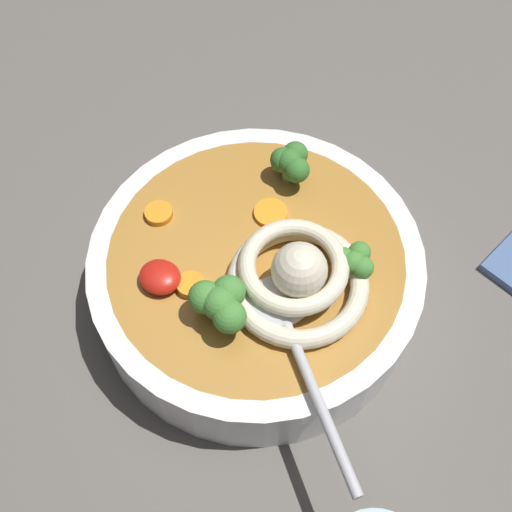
# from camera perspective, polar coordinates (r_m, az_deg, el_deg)

# --- Properties ---
(table_slab) EXTENTS (1.24, 1.24, 0.03)m
(table_slab) POSITION_cam_1_polar(r_m,az_deg,el_deg) (0.61, -0.69, -1.20)
(table_slab) COLOR #5B5651
(table_slab) RESTS_ON ground
(soup_bowl) EXTENTS (0.27, 0.27, 0.06)m
(soup_bowl) POSITION_cam_1_polar(r_m,az_deg,el_deg) (0.55, -0.00, -1.64)
(soup_bowl) COLOR white
(soup_bowl) RESTS_ON table_slab
(noodle_pile) EXTENTS (0.12, 0.12, 0.05)m
(noodle_pile) POSITION_cam_1_polar(r_m,az_deg,el_deg) (0.50, 3.60, -1.71)
(noodle_pile) COLOR beige
(noodle_pile) RESTS_ON soup_bowl
(soup_spoon) EXTENTS (0.15, 0.14, 0.02)m
(soup_spoon) POSITION_cam_1_polar(r_m,az_deg,el_deg) (0.49, 2.41, -5.34)
(soup_spoon) COLOR #B7B7BC
(soup_spoon) RESTS_ON soup_bowl
(chili_sauce_dollop) EXTENTS (0.03, 0.03, 0.02)m
(chili_sauce_dollop) POSITION_cam_1_polar(r_m,az_deg,el_deg) (0.51, -8.37, -1.82)
(chili_sauce_dollop) COLOR red
(chili_sauce_dollop) RESTS_ON soup_bowl
(broccoli_floret_far) EXTENTS (0.05, 0.04, 0.04)m
(broccoli_floret_far) POSITION_cam_1_polar(r_m,az_deg,el_deg) (0.47, -3.11, -4.09)
(broccoli_floret_far) COLOR #7A9E60
(broccoli_floret_far) RESTS_ON soup_bowl
(broccoli_floret_right) EXTENTS (0.04, 0.04, 0.03)m
(broccoli_floret_right) POSITION_cam_1_polar(r_m,az_deg,el_deg) (0.55, 2.96, 8.27)
(broccoli_floret_right) COLOR #7A9E60
(broccoli_floret_right) RESTS_ON soup_bowl
(broccoli_floret_beside_chili) EXTENTS (0.03, 0.03, 0.03)m
(broccoli_floret_beside_chili) POSITION_cam_1_polar(r_m,az_deg,el_deg) (0.51, 8.63, -0.30)
(broccoli_floret_beside_chili) COLOR #7A9E60
(broccoli_floret_beside_chili) RESTS_ON soup_bowl
(carrot_slice_rear) EXTENTS (0.02, 0.02, 0.01)m
(carrot_slice_rear) POSITION_cam_1_polar(r_m,az_deg,el_deg) (0.55, -8.48, 3.71)
(carrot_slice_rear) COLOR orange
(carrot_slice_rear) RESTS_ON soup_bowl
(carrot_slice_left) EXTENTS (0.02, 0.02, 0.01)m
(carrot_slice_left) POSITION_cam_1_polar(r_m,az_deg,el_deg) (0.51, -5.72, -2.54)
(carrot_slice_left) COLOR orange
(carrot_slice_left) RESTS_ON soup_bowl
(carrot_slice_near_spoon) EXTENTS (0.03, 0.03, 0.00)m
(carrot_slice_near_spoon) POSITION_cam_1_polar(r_m,az_deg,el_deg) (0.54, 1.29, 3.79)
(carrot_slice_near_spoon) COLOR orange
(carrot_slice_near_spoon) RESTS_ON soup_bowl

